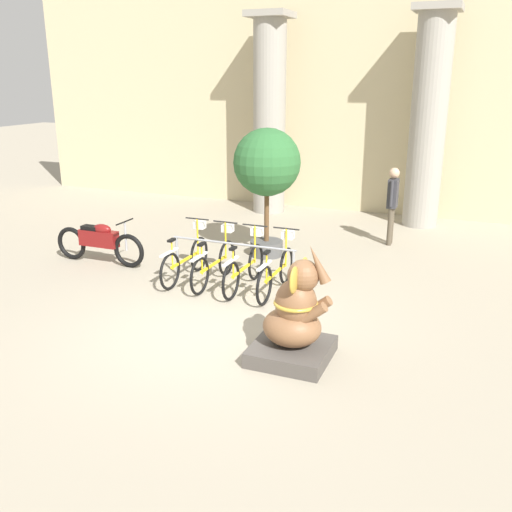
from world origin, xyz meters
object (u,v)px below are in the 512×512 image
Objects in this scene: motorcycle at (100,241)px; potted_tree at (267,167)px; bicycle_3 at (277,271)px; bicycle_0 at (186,258)px; bicycle_2 at (245,266)px; person_pedestrian at (392,199)px; elephant_statue at (295,321)px; bicycle_1 at (215,262)px.

potted_tree is at bearing 31.46° from motorcycle.
bicycle_3 reaches higher than motorcycle.
bicycle_0 and bicycle_2 have the same top height.
person_pedestrian is at bearing 70.84° from bicycle_3.
elephant_statue reaches higher than bicycle_3.
bicycle_3 is 2.44m from elephant_statue.
potted_tree is at bearing 66.38° from bicycle_0.
bicycle_0 is 2.55m from potted_tree.
bicycle_0 is at bearing 177.99° from bicycle_2.
bicycle_0 is 0.60m from bicycle_1.
bicycle_1 is 0.86× the size of motorcycle.
bicycle_1 is 1.08× the size of elephant_statue.
person_pedestrian is (3.10, 3.72, 0.63)m from bicycle_0.
person_pedestrian is (5.14, 3.57, 0.57)m from motorcycle.
bicycle_2 is at bearing -179.74° from bicycle_3.
potted_tree is (0.24, 1.95, 1.44)m from bicycle_1.
bicycle_1 is at bearing 178.26° from bicycle_2.
bicycle_1 is 1.03× the size of person_pedestrian.
bicycle_3 is 0.86× the size of motorcycle.
bicycle_2 is 0.86× the size of motorcycle.
potted_tree reaches higher than bicycle_3.
potted_tree is (-2.26, -1.80, 0.82)m from person_pedestrian.
bicycle_2 is at bearing -79.81° from potted_tree.
bicycle_3 is 1.08× the size of elephant_statue.
bicycle_0 is at bearing 177.73° from bicycle_1.
bicycle_2 reaches higher than motorcycle.
potted_tree is (2.89, 1.77, 1.39)m from motorcycle.
elephant_statue is (2.25, -2.21, 0.14)m from bicycle_1.
bicycle_0 is at bearing -113.62° from potted_tree.
motorcycle is (-4.89, 2.39, -0.09)m from elephant_statue.
motorcycle is at bearing 153.97° from elephant_statue.
person_pedestrian reaches higher than motorcycle.
person_pedestrian is at bearing 56.28° from bicycle_1.
bicycle_0 is 2.05m from motorcycle.
bicycle_3 is at bearing -1.25° from bicycle_0.
bicycle_1 is at bearing 135.53° from elephant_statue.
motorcycle is at bearing 177.08° from bicycle_3.
bicycle_0 is 1.00× the size of bicycle_2.
person_pedestrian is at bearing 34.74° from motorcycle.
bicycle_1 is 1.19m from bicycle_3.
bicycle_2 is at bearing -2.01° from bicycle_0.
potted_tree is (0.84, 1.92, 1.44)m from bicycle_0.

